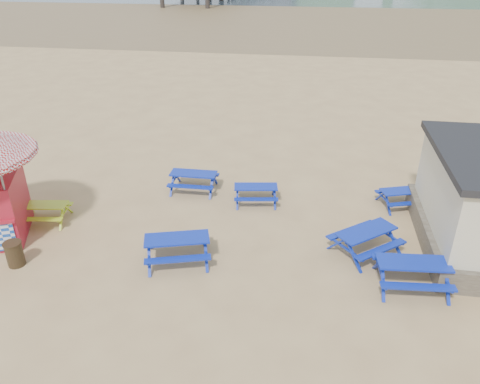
% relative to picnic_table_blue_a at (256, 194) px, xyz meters
% --- Properties ---
extents(ground, '(400.00, 400.00, 0.00)m').
position_rel_picnic_table_blue_a_xyz_m(ground, '(-1.28, -2.69, -0.33)').
color(ground, tan).
rests_on(ground, ground).
extents(wet_sand, '(400.00, 400.00, 0.00)m').
position_rel_picnic_table_blue_a_xyz_m(wet_sand, '(-1.28, 52.31, -0.33)').
color(wet_sand, olive).
rests_on(wet_sand, ground).
extents(picnic_table_blue_a, '(1.75, 1.50, 0.66)m').
position_rel_picnic_table_blue_a_xyz_m(picnic_table_blue_a, '(0.00, 0.00, 0.00)').
color(picnic_table_blue_a, '#0B1B99').
rests_on(picnic_table_blue_a, ground).
extents(picnic_table_blue_b, '(1.77, 1.43, 0.74)m').
position_rel_picnic_table_blue_a_xyz_m(picnic_table_blue_b, '(-2.50, 0.59, 0.04)').
color(picnic_table_blue_b, '#0B1B99').
rests_on(picnic_table_blue_b, ground).
extents(picnic_table_blue_c, '(1.87, 1.68, 0.65)m').
position_rel_picnic_table_blue_a_xyz_m(picnic_table_blue_c, '(5.28, 0.52, -0.00)').
color(picnic_table_blue_c, '#0B1B99').
rests_on(picnic_table_blue_c, ground).
extents(picnic_table_blue_d, '(2.26, 2.01, 0.80)m').
position_rel_picnic_table_blue_a_xyz_m(picnic_table_blue_d, '(-1.85, -3.99, 0.07)').
color(picnic_table_blue_d, '#0B1B99').
rests_on(picnic_table_blue_d, ground).
extents(picnic_table_blue_e, '(2.07, 1.72, 0.82)m').
position_rel_picnic_table_blue_a_xyz_m(picnic_table_blue_e, '(4.86, -4.18, 0.08)').
color(picnic_table_blue_e, '#0B1B99').
rests_on(picnic_table_blue_e, ground).
extents(picnic_table_blue_f, '(2.44, 2.39, 0.80)m').
position_rel_picnic_table_blue_a_xyz_m(picnic_table_blue_f, '(3.73, -2.71, 0.07)').
color(picnic_table_blue_f, '#0B1B99').
rests_on(picnic_table_blue_f, ground).
extents(picnic_table_yellow, '(1.77, 1.51, 0.67)m').
position_rel_picnic_table_blue_a_xyz_m(picnic_table_yellow, '(-6.98, -2.50, 0.00)').
color(picnic_table_yellow, '#BDC90E').
rests_on(picnic_table_yellow, ground).
extents(litter_bin, '(0.53, 0.53, 0.78)m').
position_rel_picnic_table_blue_a_xyz_m(litter_bin, '(-6.54, -4.97, 0.06)').
color(litter_bin, '#332713').
rests_on(litter_bin, ground).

